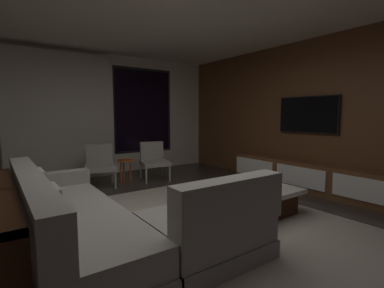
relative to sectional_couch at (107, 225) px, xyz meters
name	(u,v)px	position (x,y,z in m)	size (l,w,h in m)	color
floor	(178,230)	(0.87, 0.09, -0.29)	(9.20, 9.20, 0.00)	#332B26
back_wall_with_window	(85,115)	(0.81, 3.71, 1.05)	(6.60, 0.30, 2.70)	beige
media_wall	(324,115)	(3.93, 0.09, 1.06)	(0.12, 7.80, 2.70)	brown
area_rug	(207,225)	(1.22, -0.01, -0.28)	(3.20, 3.80, 0.01)	#ADA391
sectional_couch	(107,225)	(0.00, 0.00, 0.00)	(1.98, 2.50, 0.82)	gray
coffee_table	(245,199)	(1.96, 0.07, -0.10)	(1.16, 1.16, 0.36)	#351A0C
book_stack_on_coffee_table	(229,183)	(1.81, 0.24, 0.10)	(0.29, 0.19, 0.06)	#9A7F63
accent_chair_near_window	(154,159)	(1.86, 2.57, 0.14)	(0.65, 0.67, 0.78)	#B2ADA0
accent_chair_by_curtain	(100,163)	(0.78, 2.68, 0.14)	(0.66, 0.67, 0.78)	#B2ADA0
side_stool	(125,164)	(1.27, 2.66, 0.08)	(0.32, 0.32, 0.46)	#BF4C1E
media_console	(309,177)	(3.64, 0.15, -0.04)	(0.46, 3.10, 0.52)	brown
mounted_tv	(308,115)	(3.82, 0.34, 1.06)	(0.05, 1.14, 0.66)	black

